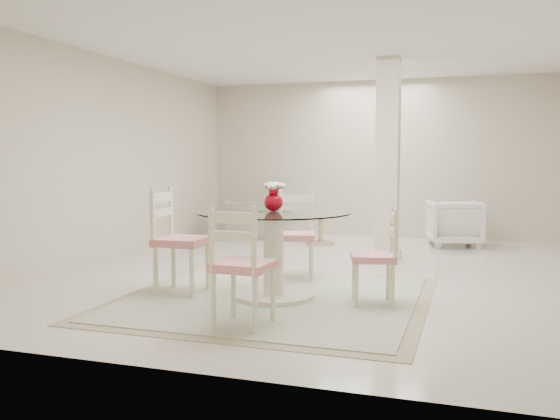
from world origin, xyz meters
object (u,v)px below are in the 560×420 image
(dining_chair_east, at_px, (380,249))
(side_table, at_px, (320,230))
(dining_table, at_px, (274,255))
(dining_chair_west, at_px, (175,232))
(dining_chair_north, at_px, (296,228))
(red_vase, at_px, (274,196))
(armchair_white, at_px, (454,223))
(recliner_taupe, at_px, (252,219))
(column, at_px, (388,159))
(dining_chair_south, at_px, (240,257))

(dining_chair_east, height_order, side_table, dining_chair_east)
(dining_table, height_order, dining_chair_west, dining_chair_west)
(dining_chair_north, height_order, dining_chair_west, dining_chair_west)
(red_vase, xyz_separation_m, dining_chair_east, (1.01, 0.08, -0.48))
(armchair_white, bearing_deg, red_vase, 56.16)
(dining_table, bearing_deg, armchair_white, 69.70)
(recliner_taupe, height_order, armchair_white, armchair_white)
(dining_table, bearing_deg, red_vase, -33.69)
(column, xyz_separation_m, recliner_taupe, (-2.47, 1.33, -1.03))
(column, xyz_separation_m, dining_chair_north, (-0.78, -1.74, -0.77))
(dining_chair_north, bearing_deg, armchair_white, 49.18)
(red_vase, xyz_separation_m, recliner_taupe, (-1.77, 4.10, -0.67))
(dining_table, xyz_separation_m, dining_chair_west, (-1.02, -0.07, 0.19))
(dining_chair_north, bearing_deg, dining_table, -99.12)
(column, bearing_deg, dining_chair_west, -121.47)
(red_vase, xyz_separation_m, armchair_white, (1.55, 4.20, -0.64))
(dining_chair_north, relative_size, dining_chair_west, 0.93)
(dining_chair_west, xyz_separation_m, dining_chair_south, (1.08, -0.95, -0.04))
(dining_chair_north, distance_m, side_table, 2.76)
(column, relative_size, red_vase, 9.63)
(dining_chair_east, height_order, dining_chair_north, dining_chair_north)
(red_vase, relative_size, recliner_taupe, 0.28)
(dining_chair_east, distance_m, armchair_white, 4.16)
(dining_table, height_order, side_table, dining_table)
(column, height_order, side_table, column)
(dining_chair_east, xyz_separation_m, armchair_white, (0.54, 4.12, -0.17))
(recliner_taupe, xyz_separation_m, side_table, (1.29, -0.37, -0.10))
(column, bearing_deg, side_table, 140.49)
(dining_chair_south, relative_size, recliner_taupe, 1.10)
(armchair_white, bearing_deg, recliner_taupe, -11.80)
(dining_chair_east, xyz_separation_m, dining_chair_west, (-2.03, -0.15, 0.10))
(dining_chair_south, height_order, side_table, dining_chair_south)
(dining_table, distance_m, dining_chair_north, 1.03)
(red_vase, bearing_deg, armchair_white, 69.75)
(dining_chair_east, xyz_separation_m, dining_chair_north, (-1.09, 0.94, 0.06))
(dining_chair_north, xyz_separation_m, armchair_white, (1.63, 3.18, -0.22))
(dining_chair_north, height_order, recliner_taupe, dining_chair_north)
(dining_chair_south, bearing_deg, dining_chair_east, -127.34)
(armchair_white, height_order, side_table, armchair_white)
(recliner_taupe, bearing_deg, dining_chair_south, 86.54)
(recliner_taupe, bearing_deg, dining_chair_north, 95.61)
(dining_chair_west, bearing_deg, side_table, -9.92)
(column, height_order, red_vase, column)
(column, xyz_separation_m, dining_chair_south, (-0.65, -3.78, -0.77))
(column, xyz_separation_m, side_table, (-1.17, 0.97, -1.13))
(red_vase, xyz_separation_m, dining_chair_west, (-1.03, -0.06, -0.38))
(column, xyz_separation_m, red_vase, (-0.70, -2.76, -0.35))
(side_table, bearing_deg, dining_chair_north, -81.83)
(red_vase, xyz_separation_m, side_table, (-0.47, 3.73, -0.78))
(dining_chair_east, relative_size, recliner_taupe, 0.99)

